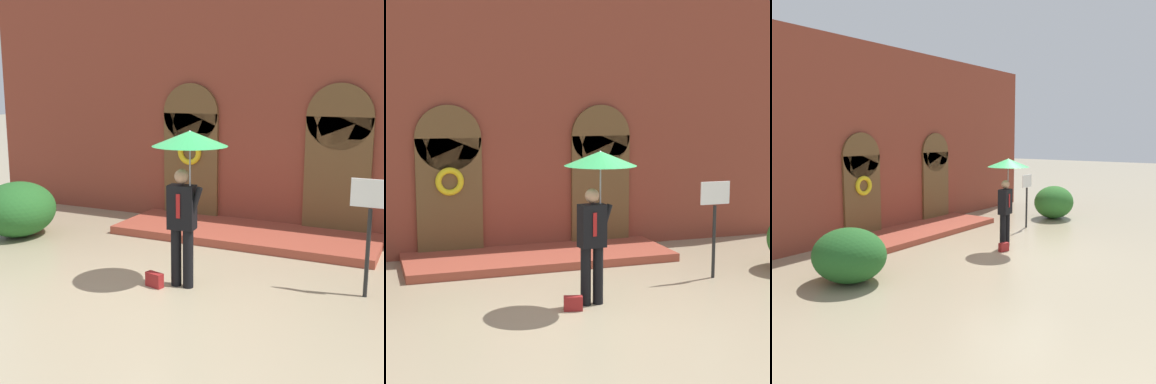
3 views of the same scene
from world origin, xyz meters
TOP-DOWN VIEW (x-y plane):
  - ground_plane at (0.00, 0.00)m, footprint 80.00×80.00m
  - building_facade at (-0.00, 4.15)m, footprint 14.00×2.30m
  - person_with_umbrella at (0.14, 0.15)m, footprint 1.10×1.10m
  - handbag at (-0.33, -0.05)m, footprint 0.30×0.19m
  - sign_post at (2.61, 0.91)m, footprint 0.56×0.06m
  - shrub_left at (-4.18, 1.24)m, footprint 1.44×1.58m

SIDE VIEW (x-z plane):
  - ground_plane at x=0.00m, z-range 0.00..0.00m
  - handbag at x=-0.33m, z-range 0.00..0.22m
  - shrub_left at x=-4.18m, z-range 0.00..1.10m
  - sign_post at x=2.61m, z-range 0.30..2.02m
  - person_with_umbrella at x=0.14m, z-range 0.73..3.09m
  - building_facade at x=0.00m, z-range -0.12..5.48m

